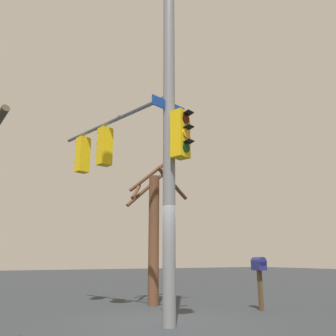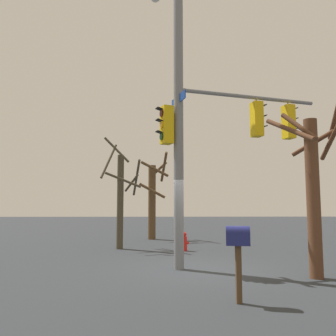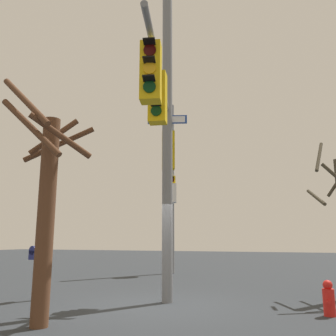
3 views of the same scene
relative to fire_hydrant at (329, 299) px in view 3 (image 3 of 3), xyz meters
The scene contains 6 objects.
ground_plane 3.87m from the fire_hydrant, 88.93° to the right, with size 80.00×80.00×0.00m, color #2C3034.
main_signal_pole_assembly 5.84m from the fire_hydrant, 86.11° to the right, with size 5.50×3.30×9.87m.
secondary_pole_assembly 10.71m from the fire_hydrant, 141.13° to the right, with size 0.84×0.61×8.37m.
fire_hydrant is the anchor object (origin of this frame).
mailbox 7.21m from the fire_hydrant, 85.88° to the right, with size 0.48×0.32×1.41m.
bare_tree_across_street 6.18m from the fire_hydrant, 59.94° to the right, with size 1.91×1.91×4.75m.
Camera 3 is at (8.63, 3.45, 1.58)m, focal length 38.75 mm.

